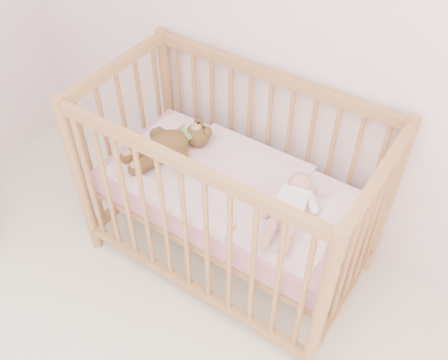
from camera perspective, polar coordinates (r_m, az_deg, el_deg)
The scene contains 6 objects.
wall_back at distance 2.07m, azimuth 15.85°, elevation 18.18°, with size 4.00×0.02×2.70m, color white.
crib at distance 2.39m, azimuth 0.67°, elevation -1.34°, with size 1.36×0.76×1.00m, color tan, non-canonical shape.
mattress at distance 2.40m, azimuth 0.66°, elevation -1.59°, with size 1.22×0.62×0.13m, color pink.
blanket at distance 2.35m, azimuth 0.68°, elevation -0.33°, with size 1.10×0.58×0.06m, color #FBADBC, non-canonical shape.
baby at distance 2.18m, azimuth 7.68°, elevation -2.66°, with size 0.23×0.48×0.12m, color white, non-canonical shape.
teddy_bear at distance 2.44m, azimuth -6.51°, elevation 4.08°, with size 0.35×0.49×0.14m, color brown, non-canonical shape.
Camera 1 is at (0.56, 0.21, 2.22)m, focal length 40.00 mm.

